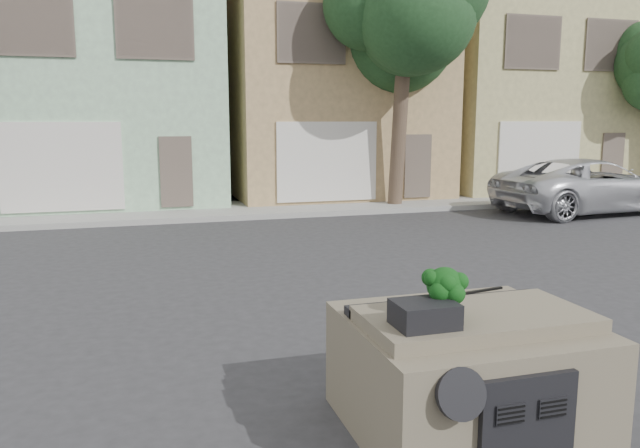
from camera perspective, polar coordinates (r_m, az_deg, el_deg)
name	(u,v)px	position (r m, az deg, el deg)	size (l,w,h in m)	color
ground_plane	(350,324)	(8.53, 2.80, -9.09)	(120.00, 120.00, 0.00)	#303033
sidewalk	(231,210)	(18.51, -8.12, 1.24)	(40.00, 3.00, 0.15)	gray
townhouse_mint	(104,87)	(22.15, -19.16, 11.77)	(7.20, 8.20, 7.55)	#9AC39D
townhouse_tan	(322,90)	(23.13, 0.17, 12.18)	(7.20, 8.20, 7.55)	tan
townhouse_beige	(502,92)	(26.31, 16.33, 11.49)	(7.20, 8.20, 7.55)	tan
silver_pickup	(588,213)	(20.00, 23.29, 0.96)	(2.64, 5.73, 1.59)	silver
tree_near	(400,67)	(19.11, 7.37, 14.07)	(4.40, 4.00, 8.50)	#1D3E1E
car_dashboard	(465,368)	(5.78, 13.08, -12.75)	(2.00, 1.80, 1.12)	#665D4A
instrument_hump	(425,314)	(5.00, 9.54, -8.13)	(0.48, 0.38, 0.20)	black
wiper_arm	(473,292)	(6.04, 13.81, -6.06)	(0.70, 0.03, 0.02)	black
broccoli	(444,292)	(5.21, 11.31, -6.12)	(0.36, 0.36, 0.44)	black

